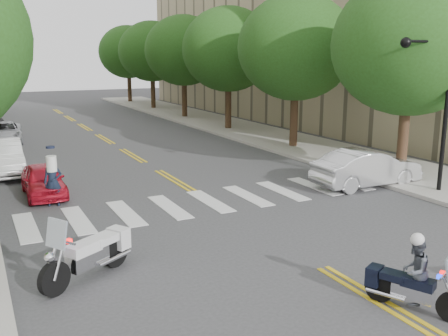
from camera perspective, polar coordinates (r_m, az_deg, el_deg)
ground at (r=12.77m, az=11.23°, el=-11.15°), size 140.00×140.00×0.00m
sidewalk_right at (r=35.73m, az=1.48°, el=4.57°), size 5.00×60.00×0.15m
tree_r_0 at (r=22.12m, az=20.53°, el=13.05°), size 6.40×6.40×8.45m
tree_r_1 at (r=28.20m, az=8.24°, el=13.45°), size 6.40×6.40×8.45m
tree_r_2 at (r=35.05m, az=0.50°, el=13.40°), size 6.40×6.40×8.45m
tree_r_3 at (r=42.31m, az=-4.64°, el=13.23°), size 6.40×6.40×8.45m
tree_r_4 at (r=49.80m, az=-8.25°, el=13.05°), size 6.40×6.40×8.45m
tree_r_5 at (r=57.42m, az=-10.91°, el=12.89°), size 6.40×6.40×8.45m
traffic_signal_pole at (r=19.70m, az=23.32°, el=7.62°), size 2.82×0.42×6.00m
motorcycle_police at (r=11.03m, az=20.67°, el=-11.46°), size 1.11×1.95×1.68m
motorcycle_parked at (r=12.27m, az=-14.71°, el=-9.35°), size 2.37×1.62×1.69m
officer_standing at (r=18.25m, az=-18.97°, el=-1.52°), size 0.69×0.53×1.70m
convertible at (r=20.67m, az=15.99°, el=0.00°), size 4.58×1.68×1.50m
parked_car_a at (r=19.75m, az=-19.95°, el=-1.31°), size 1.41×3.49×1.19m
parked_car_b at (r=24.02m, az=-23.97°, el=1.11°), size 1.63×4.56×1.50m
parked_car_c at (r=32.90m, az=-23.84°, el=3.74°), size 2.39×4.58×1.23m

